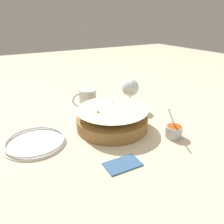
{
  "coord_description": "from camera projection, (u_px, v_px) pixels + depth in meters",
  "views": [
    {
      "loc": [
        0.36,
        0.66,
        0.39
      ],
      "look_at": [
        -0.01,
        0.01,
        0.06
      ],
      "focal_mm": 35.0,
      "sensor_mm": 36.0,
      "label": 1
    }
  ],
  "objects": [
    {
      "name": "ground_plane",
      "position": [
        107.0,
        127.0,
        0.84
      ],
      "size": [
        4.0,
        4.0,
        0.0
      ],
      "primitive_type": "plane",
      "color": "beige"
    },
    {
      "name": "food_basket",
      "position": [
        112.0,
        119.0,
        0.83
      ],
      "size": [
        0.27,
        0.27,
        0.09
      ],
      "color": "olive",
      "rests_on": "ground_plane"
    },
    {
      "name": "beer_mug",
      "position": [
        88.0,
        99.0,
        1.0
      ],
      "size": [
        0.12,
        0.08,
        0.09
      ],
      "color": "silver",
      "rests_on": "ground_plane"
    },
    {
      "name": "side_plate",
      "position": [
        35.0,
        142.0,
        0.73
      ],
      "size": [
        0.21,
        0.21,
        0.01
      ],
      "color": "white",
      "rests_on": "ground_plane"
    },
    {
      "name": "napkin",
      "position": [
        123.0,
        164.0,
        0.63
      ],
      "size": [
        0.11,
        0.07,
        0.01
      ],
      "color": "#38608E",
      "rests_on": "ground_plane"
    },
    {
      "name": "wine_glass",
      "position": [
        130.0,
        89.0,
        0.98
      ],
      "size": [
        0.08,
        0.08,
        0.14
      ],
      "color": "silver",
      "rests_on": "ground_plane"
    },
    {
      "name": "sauce_cup",
      "position": [
        174.0,
        131.0,
        0.76
      ],
      "size": [
        0.07,
        0.06,
        0.12
      ],
      "color": "#B7B7BC",
      "rests_on": "ground_plane"
    }
  ]
}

